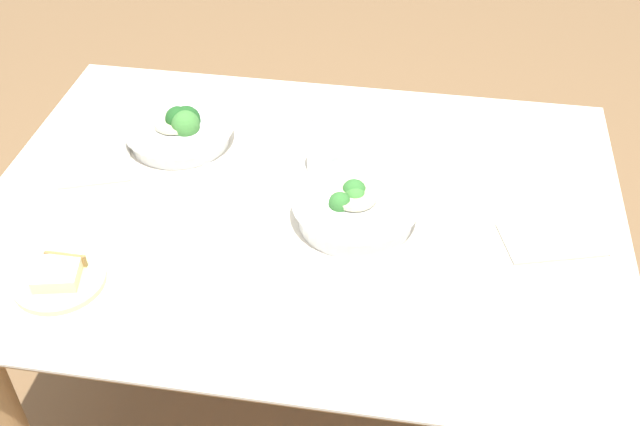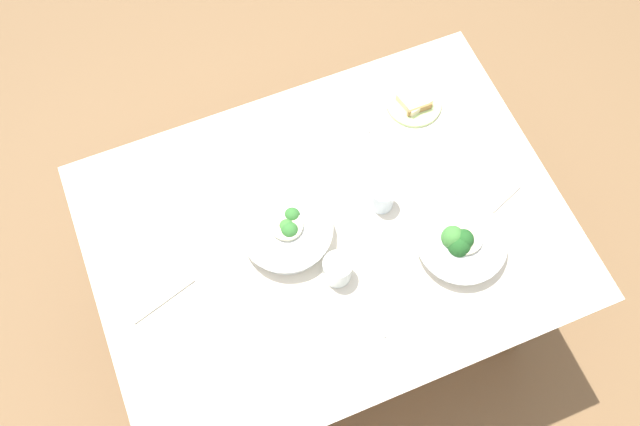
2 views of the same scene
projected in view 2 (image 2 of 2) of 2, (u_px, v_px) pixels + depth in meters
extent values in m
plane|color=brown|center=(327.00, 304.00, 2.70)|extent=(6.00, 6.00, 0.00)
cube|color=beige|center=(329.00, 231.00, 2.04)|extent=(1.39, 1.02, 0.01)
cube|color=#9E7547|center=(329.00, 233.00, 2.05)|extent=(1.34, 0.99, 0.02)
cylinder|color=#9E7547|center=(533.00, 316.00, 2.32)|extent=(0.07, 0.07, 0.70)
cylinder|color=#9E7547|center=(133.00, 234.00, 2.44)|extent=(0.07, 0.07, 0.70)
cylinder|color=#9E7547|center=(429.00, 128.00, 2.63)|extent=(0.07, 0.07, 0.70)
cylinder|color=white|center=(286.00, 233.00, 2.00)|extent=(0.24, 0.24, 0.05)
cylinder|color=white|center=(286.00, 228.00, 1.98)|extent=(0.27, 0.27, 0.01)
sphere|color=#33702D|center=(292.00, 215.00, 1.98)|extent=(0.05, 0.05, 0.05)
sphere|color=#3D7A33|center=(287.00, 227.00, 1.97)|extent=(0.05, 0.05, 0.05)
sphere|color=#33702D|center=(290.00, 231.00, 1.96)|extent=(0.05, 0.05, 0.05)
cylinder|color=beige|center=(287.00, 225.00, 1.96)|extent=(0.10, 0.10, 0.01)
cylinder|color=white|center=(460.00, 245.00, 2.00)|extent=(0.23, 0.23, 0.04)
cylinder|color=white|center=(462.00, 242.00, 1.97)|extent=(0.26, 0.26, 0.01)
sphere|color=#1E511E|center=(463.00, 239.00, 1.96)|extent=(0.06, 0.06, 0.06)
sphere|color=#3D7A33|center=(453.00, 237.00, 1.96)|extent=(0.07, 0.07, 0.07)
sphere|color=#1E511E|center=(456.00, 243.00, 1.96)|extent=(0.05, 0.05, 0.05)
sphere|color=#1E511E|center=(459.00, 246.00, 1.96)|extent=(0.07, 0.07, 0.07)
cylinder|color=beige|center=(465.00, 238.00, 1.96)|extent=(0.10, 0.10, 0.01)
cylinder|color=#B7D684|center=(414.00, 103.00, 2.21)|extent=(0.18, 0.18, 0.01)
cube|color=beige|center=(414.00, 100.00, 2.20)|extent=(0.10, 0.10, 0.03)
cube|color=#9E703D|center=(420.00, 110.00, 2.18)|extent=(0.08, 0.01, 0.03)
cylinder|color=silver|center=(382.00, 197.00, 2.03)|extent=(0.07, 0.07, 0.09)
cylinder|color=silver|center=(337.00, 269.00, 1.94)|extent=(0.08, 0.08, 0.09)
cube|color=#B7B7BC|center=(390.00, 314.00, 1.93)|extent=(0.05, 0.07, 0.00)
cube|color=#B7B7BC|center=(386.00, 332.00, 1.91)|extent=(0.03, 0.03, 0.00)
cube|color=#B7B7BC|center=(369.00, 123.00, 2.19)|extent=(0.03, 0.07, 0.00)
cube|color=#B7B7BC|center=(368.00, 110.00, 2.21)|extent=(0.02, 0.03, 0.00)
cube|color=#B7B7BC|center=(303.00, 371.00, 1.86)|extent=(0.06, 0.18, 0.00)
cube|color=#B7B7BC|center=(246.00, 337.00, 1.90)|extent=(0.05, 0.21, 0.00)
cube|color=#B1A997|center=(153.00, 286.00, 1.96)|extent=(0.23, 0.17, 0.01)
cube|color=#B1A997|center=(487.00, 189.00, 2.09)|extent=(0.20, 0.18, 0.01)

